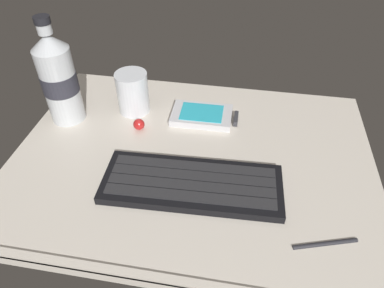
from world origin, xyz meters
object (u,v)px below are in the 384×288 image
at_px(handheld_device, 205,116).
at_px(water_bottle, 59,79).
at_px(trackball_mouse, 139,124).
at_px(keyboard, 192,184).
at_px(stylus_pen, 326,243).
at_px(juice_cup, 133,94).

xyz_separation_m(handheld_device, water_bottle, (-0.27, -0.04, 0.08)).
bearing_deg(trackball_mouse, water_bottle, 175.38).
height_order(keyboard, handheld_device, keyboard).
relative_size(water_bottle, stylus_pen, 2.19).
bearing_deg(trackball_mouse, juice_cup, 114.27).
height_order(keyboard, juice_cup, juice_cup).
bearing_deg(juice_cup, trackball_mouse, -65.73).
height_order(juice_cup, water_bottle, water_bottle).
relative_size(water_bottle, trackball_mouse, 9.45).
xyz_separation_m(handheld_device, stylus_pen, (0.21, -0.26, -0.00)).
height_order(handheld_device, juice_cup, juice_cup).
height_order(water_bottle, trackball_mouse, water_bottle).
bearing_deg(keyboard, stylus_pen, -19.82).
xyz_separation_m(keyboard, trackball_mouse, (-0.13, 0.13, 0.00)).
xyz_separation_m(keyboard, water_bottle, (-0.28, 0.14, 0.08)).
distance_m(handheld_device, trackball_mouse, 0.13).
distance_m(keyboard, juice_cup, 0.25).
height_order(keyboard, stylus_pen, keyboard).
relative_size(keyboard, juice_cup, 3.46).
distance_m(keyboard, water_bottle, 0.32).
relative_size(keyboard, trackball_mouse, 13.38).
xyz_separation_m(keyboard, handheld_device, (-0.01, 0.19, -0.00)).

